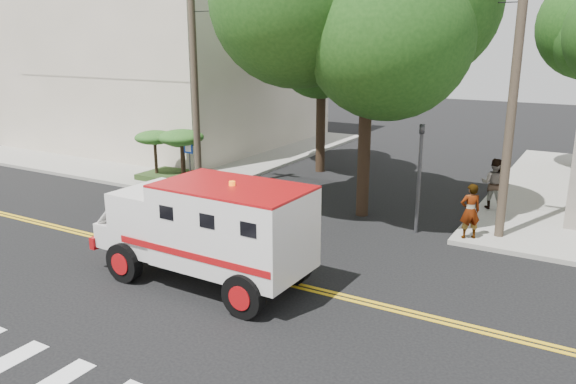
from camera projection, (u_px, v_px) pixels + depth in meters
The scene contains 13 objects.
ground at pixel (221, 267), 15.70m from camera, with size 100.00×100.00×0.00m, color black.
sidewalk_nw at pixel (174, 145), 33.48m from camera, with size 17.00×17.00×0.15m, color gray.
building_left at pixel (161, 57), 34.37m from camera, with size 16.00×14.00×10.00m, color #B6AC95.
utility_pole_left at pixel (195, 83), 22.24m from camera, with size 0.28×0.28×9.00m, color #382D23.
utility_pole_right at pixel (513, 97), 16.65m from camera, with size 0.28×0.28×9.00m, color #382D23.
tree_main at pixel (379, 6), 18.06m from camera, with size 6.08×5.70×9.85m.
tree_left at pixel (326, 49), 25.34m from camera, with size 4.48×4.20×7.70m.
traffic_signal at pixel (420, 167), 17.96m from camera, with size 0.15×0.18×3.60m.
accessibility_sign at pixel (189, 158), 23.50m from camera, with size 0.45×0.10×2.02m.
palm_planter at pixel (174, 147), 24.40m from camera, with size 3.52×2.63×2.36m.
armored_truck at pixel (209, 226), 14.30m from camera, with size 6.08×2.56×2.74m.
pedestrian_a at pixel (470, 211), 17.37m from camera, with size 0.64×0.42×1.76m, color gray.
pedestrian_b at pixel (494, 184), 20.47m from camera, with size 0.91×0.71×1.87m, color gray.
Camera 1 is at (8.93, -11.70, 6.16)m, focal length 35.00 mm.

